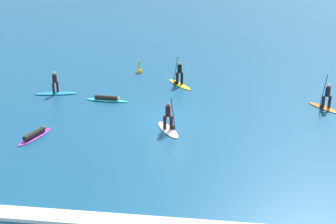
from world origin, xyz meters
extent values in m
plane|color=navy|center=(0.00, 0.00, 0.00)|extent=(120.00, 120.00, 0.00)
ellipsoid|color=#1E8CD1|center=(-8.56, 3.55, 0.05)|extent=(3.14, 1.20, 0.11)
cylinder|color=#381414|center=(-8.64, 3.35, 0.50)|extent=(0.19, 0.19, 0.79)
cylinder|color=#381414|center=(-8.49, 3.76, 0.50)|extent=(0.19, 0.19, 0.79)
cylinder|color=#381414|center=(-8.56, 3.55, 1.18)|extent=(0.37, 0.37, 0.58)
sphere|color=beige|center=(-8.56, 3.55, 1.59)|extent=(0.27, 0.27, 0.23)
ellipsoid|color=orange|center=(10.17, 3.02, 0.04)|extent=(2.25, 2.35, 0.09)
cylinder|color=black|center=(10.38, 3.06, 0.49)|extent=(0.28, 0.28, 0.82)
cylinder|color=black|center=(9.96, 2.97, 0.49)|extent=(0.28, 0.28, 0.82)
cylinder|color=black|center=(10.17, 3.02, 1.22)|extent=(0.45, 0.45, 0.63)
sphere|color=beige|center=(10.17, 3.02, 1.65)|extent=(0.32, 0.32, 0.22)
cylinder|color=black|center=(9.88, 2.95, 1.23)|extent=(0.38, 0.36, 2.24)
cube|color=black|center=(9.88, 2.95, 0.15)|extent=(0.19, 0.18, 0.32)
ellipsoid|color=#33C6CC|center=(-4.60, 2.68, 0.05)|extent=(3.00, 0.79, 0.09)
cylinder|color=black|center=(-4.65, 2.69, 0.24)|extent=(1.61, 0.41, 0.29)
sphere|color=beige|center=(-3.74, 2.62, 0.26)|extent=(0.22, 0.22, 0.21)
ellipsoid|color=yellow|center=(0.07, 6.61, 0.04)|extent=(2.26, 2.62, 0.08)
cylinder|color=black|center=(0.24, 6.63, 0.54)|extent=(0.28, 0.28, 0.91)
cylinder|color=black|center=(-0.10, 6.59, 0.54)|extent=(0.28, 0.28, 0.91)
cylinder|color=black|center=(0.07, 6.61, 1.29)|extent=(0.47, 0.47, 0.60)
sphere|color=tan|center=(0.07, 6.61, 1.70)|extent=(0.30, 0.30, 0.21)
cylinder|color=black|center=(-0.23, 6.56, 1.14)|extent=(0.35, 0.30, 2.09)
cube|color=black|center=(-0.23, 6.56, 0.14)|extent=(0.19, 0.17, 0.32)
ellipsoid|color=white|center=(0.20, -1.65, 0.05)|extent=(1.91, 2.57, 0.10)
cylinder|color=#381414|center=(0.01, -1.65, 0.52)|extent=(0.28, 0.28, 0.83)
cylinder|color=#381414|center=(0.39, -1.65, 0.52)|extent=(0.28, 0.28, 0.83)
cylinder|color=#381414|center=(0.20, -1.65, 1.25)|extent=(0.42, 0.42, 0.64)
sphere|color=#A37556|center=(0.20, -1.65, 1.67)|extent=(0.28, 0.28, 0.20)
cylinder|color=black|center=(0.49, -1.65, 1.12)|extent=(0.29, 0.20, 2.04)
cube|color=black|center=(0.49, -1.65, 0.16)|extent=(0.20, 0.15, 0.32)
ellipsoid|color=purple|center=(-7.31, -3.51, 0.04)|extent=(1.47, 2.79, 0.07)
cylinder|color=black|center=(-7.33, -3.55, 0.23)|extent=(0.82, 1.56, 0.33)
sphere|color=brown|center=(-7.03, -2.71, 0.25)|extent=(0.31, 0.31, 0.24)
sphere|color=yellow|center=(-3.51, 9.26, 0.11)|extent=(0.45, 0.45, 0.45)
cylinder|color=yellow|center=(-3.51, 9.26, 0.50)|extent=(0.13, 0.13, 0.99)
cube|color=white|center=(0.00, -10.97, 0.09)|extent=(21.44, 0.90, 0.18)
camera|label=1|loc=(3.23, -26.48, 11.59)|focal=49.49mm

